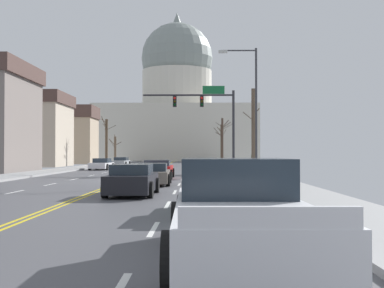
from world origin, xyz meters
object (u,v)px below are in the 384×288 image
Objects in this scene: sedan_near_04 at (215,193)px; sedan_oncoming_00 at (102,164)px; pedestrian_00 at (253,161)px; sedan_near_01 at (158,170)px; sedan_near_02 at (151,175)px; sedan_oncoming_01 at (121,162)px; street_lamp_right at (251,101)px; pickup_truck_near_05 at (239,216)px; signal_gantry at (209,111)px; sedan_near_00 at (207,167)px; sedan_near_03 at (132,181)px.

sedan_near_04 is 0.97× the size of sedan_oncoming_00.
sedan_oncoming_00 is at bearing 144.93° from pedestrian_00.
sedan_near_02 is at bearing -88.57° from sedan_near_01.
sedan_oncoming_00 is at bearing -90.36° from sedan_oncoming_01.
street_lamp_right reaches higher than sedan_near_02.
pickup_truck_near_05 reaches higher than sedan_oncoming_00.
signal_gantry is 1.68× the size of sedan_oncoming_01.
sedan_oncoming_01 is at bearing 122.72° from pedestrian_00.
sedan_near_00 is 2.68× the size of pedestrian_00.
sedan_near_00 is at bearing 60.16° from sedan_near_01.
sedan_near_00 is 12.97m from sedan_near_02.
sedan_near_04 is at bearing 91.27° from pickup_truck_near_05.
street_lamp_right reaches higher than sedan_near_00.
sedan_near_04 is 6.22m from pickup_truck_near_05.
sedan_near_04 is (3.15, -19.22, -0.01)m from sedan_near_01.
sedan_oncoming_00 is (-13.12, 18.89, -4.45)m from street_lamp_right.
signal_gantry is 1.87× the size of sedan_near_03.
signal_gantry is 1.71× the size of sedan_near_01.
pickup_truck_near_05 reaches higher than sedan_oncoming_01.
sedan_near_00 is (-0.23, -3.48, -4.74)m from signal_gantry.
sedan_oncoming_00 is at bearing 133.73° from sedan_near_00.
pickup_truck_near_05 is (3.29, -25.43, 0.14)m from sedan_near_01.
signal_gantry is at bearing -61.45° from sedan_oncoming_01.
sedan_near_00 is 19.41m from sedan_near_03.
sedan_near_04 is 37.48m from sedan_oncoming_00.
sedan_near_01 is 19.47m from sedan_near_04.
street_lamp_right is 8.69m from sedan_near_02.
signal_gantry reaches higher than sedan_near_02.
signal_gantry is 11.13m from sedan_near_01.
street_lamp_right is 23.42m from sedan_oncoming_00.
signal_gantry reaches higher than sedan_oncoming_00.
sedan_near_03 is 6.78m from sedan_near_04.
sedan_oncoming_00 is 12.05m from sedan_oncoming_01.
signal_gantry is 1.80× the size of sedan_near_00.
street_lamp_right is 33.87m from sedan_oncoming_01.
sedan_oncoming_01 is at bearing 89.64° from sedan_oncoming_00.
sedan_near_00 is 1.00× the size of sedan_near_04.
sedan_near_02 is at bearing -102.15° from signal_gantry.
sedan_near_03 is (-0.16, -6.55, 0.05)m from sedan_near_02.
signal_gantry is 6.14m from pedestrian_00.
pickup_truck_near_05 reaches higher than sedan_near_00.
sedan_near_01 reaches higher than sedan_oncoming_01.
sedan_oncoming_00 is at bearing 107.13° from sedan_near_02.
sedan_near_01 is 1.05× the size of sedan_near_04.
pedestrian_00 is (1.13, 8.89, -3.94)m from street_lamp_right.
pickup_truck_near_05 is 1.23× the size of sedan_oncoming_01.
street_lamp_right is at bearing -55.22° from sedan_oncoming_00.
sedan_near_03 reaches higher than sedan_near_04.
sedan_near_01 is at bearing 99.32° from sedan_near_04.
street_lamp_right is 1.81× the size of sedan_oncoming_00.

